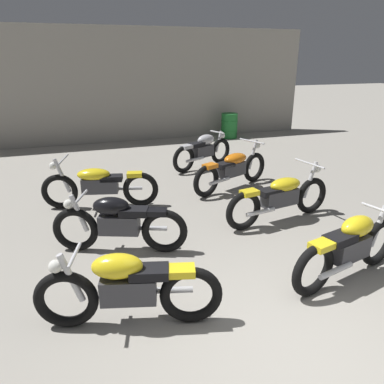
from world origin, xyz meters
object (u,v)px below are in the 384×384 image
(motorcycle_left_row_0, at_px, (128,287))
(motorcycle_right_row_2, at_px, (232,168))
(motorcycle_left_row_1, at_px, (119,223))
(motorcycle_left_row_2, at_px, (99,185))
(motorcycle_right_row_3, at_px, (203,150))
(motorcycle_right_row_1, at_px, (280,196))
(oil_drum, at_px, (229,126))
(motorcycle_right_row_0, at_px, (350,246))

(motorcycle_left_row_0, height_order, motorcycle_right_row_2, motorcycle_right_row_2)
(motorcycle_left_row_0, relative_size, motorcycle_left_row_1, 1.03)
(motorcycle_left_row_2, bearing_deg, motorcycle_left_row_0, -90.44)
(motorcycle_right_row_3, bearing_deg, motorcycle_right_row_2, -88.76)
(motorcycle_right_row_1, bearing_deg, motorcycle_left_row_2, 150.73)
(motorcycle_right_row_2, relative_size, oil_drum, 2.40)
(motorcycle_right_row_3, height_order, oil_drum, motorcycle_right_row_3)
(motorcycle_left_row_2, relative_size, motorcycle_right_row_3, 1.16)
(motorcycle_right_row_1, xyz_separation_m, motorcycle_right_row_2, (-0.09, 1.79, 0.00))
(motorcycle_left_row_1, height_order, motorcycle_right_row_2, motorcycle_right_row_2)
(motorcycle_right_row_2, bearing_deg, motorcycle_right_row_3, 91.24)
(motorcycle_left_row_0, relative_size, motorcycle_right_row_2, 0.95)
(motorcycle_left_row_0, distance_m, motorcycle_right_row_0, 2.80)
(motorcycle_left_row_0, relative_size, oil_drum, 2.27)
(motorcycle_right_row_0, relative_size, motorcycle_right_row_1, 0.90)
(motorcycle_left_row_0, xyz_separation_m, motorcycle_right_row_1, (2.91, 1.83, -0.01))
(motorcycle_right_row_1, height_order, motorcycle_right_row_3, motorcycle_right_row_1)
(motorcycle_left_row_2, height_order, motorcycle_right_row_2, same)
(motorcycle_left_row_2, distance_m, motorcycle_right_row_1, 3.31)
(motorcycle_right_row_1, relative_size, motorcycle_right_row_2, 1.06)
(oil_drum, bearing_deg, motorcycle_left_row_1, -124.82)
(motorcycle_left_row_1, relative_size, motorcycle_right_row_1, 0.87)
(motorcycle_left_row_0, bearing_deg, motorcycle_left_row_1, 85.32)
(motorcycle_right_row_2, bearing_deg, motorcycle_right_row_1, -87.13)
(motorcycle_right_row_0, distance_m, oil_drum, 8.78)
(motorcycle_right_row_3, bearing_deg, motorcycle_left_row_2, -145.74)
(motorcycle_left_row_2, relative_size, oil_drum, 2.51)
(motorcycle_left_row_0, height_order, motorcycle_right_row_0, same)
(motorcycle_left_row_2, bearing_deg, motorcycle_right_row_0, -51.29)
(motorcycle_left_row_1, distance_m, motorcycle_right_row_1, 2.79)
(motorcycle_left_row_0, relative_size, motorcycle_right_row_0, 1.00)
(motorcycle_left_row_1, bearing_deg, motorcycle_right_row_3, 54.34)
(motorcycle_left_row_2, relative_size, motorcycle_right_row_1, 0.99)
(motorcycle_left_row_2, xyz_separation_m, motorcycle_right_row_0, (2.77, -3.46, 0.01))
(motorcycle_right_row_3, relative_size, oil_drum, 2.17)
(motorcycle_left_row_0, relative_size, motorcycle_left_row_2, 0.90)
(motorcycle_right_row_3, distance_m, oil_drum, 3.83)
(motorcycle_left_row_1, distance_m, motorcycle_right_row_3, 4.55)
(motorcycle_left_row_1, relative_size, motorcycle_left_row_2, 0.88)
(motorcycle_right_row_0, bearing_deg, motorcycle_right_row_1, 86.42)
(motorcycle_left_row_2, height_order, motorcycle_right_row_0, motorcycle_left_row_2)
(motorcycle_left_row_2, bearing_deg, oil_drum, 45.99)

